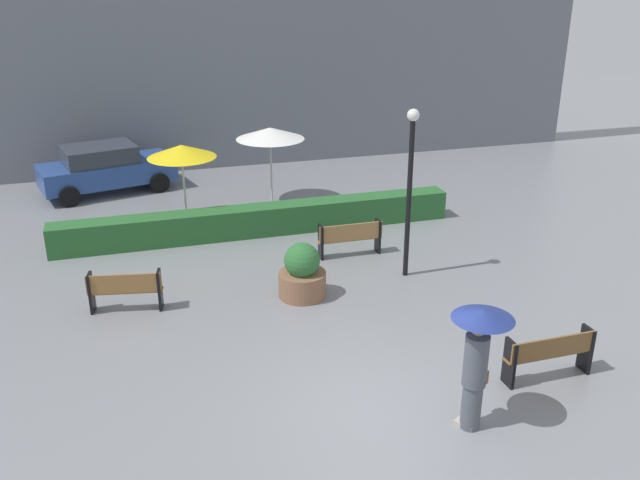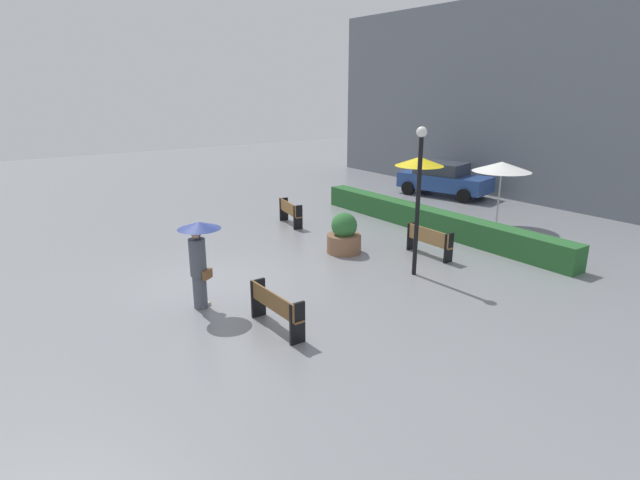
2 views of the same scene
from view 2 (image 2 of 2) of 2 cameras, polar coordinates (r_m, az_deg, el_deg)
ground_plane at (r=13.83m, az=-11.45°, el=-4.72°), size 60.00×60.00×0.00m
bench_back_row at (r=15.87m, az=12.02°, el=0.05°), size 1.66×0.35×0.89m
bench_far_left at (r=19.13m, az=-3.40°, el=3.23°), size 1.59×0.61×0.89m
bench_near_right at (r=10.90m, az=-5.03°, el=-7.40°), size 1.71×0.37×0.89m
pedestrian_with_umbrella at (r=11.94m, az=-13.36°, el=-1.42°), size 0.97×0.97×2.09m
planter_pot at (r=15.88m, az=2.70°, el=0.50°), size 1.07×1.07×1.27m
lamp_post at (r=13.75m, az=10.96°, el=5.85°), size 0.28×0.28×4.01m
patio_umbrella_yellow at (r=20.45m, az=11.04°, el=8.60°), size 1.90×1.90×2.37m
patio_umbrella_white at (r=19.71m, az=19.64°, el=7.71°), size 2.09×2.09×2.39m
hedge_strip at (r=18.70m, az=12.23°, el=2.17°), size 11.01×0.70×0.80m
building_facade at (r=24.17m, az=26.08°, el=13.81°), size 28.00×1.20×8.87m
parked_car at (r=24.99m, az=13.63°, el=6.67°), size 4.50×2.76×1.57m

